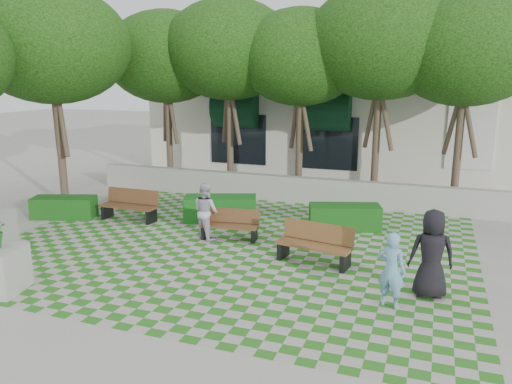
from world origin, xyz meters
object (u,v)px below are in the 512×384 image
at_px(bench_east, 315,245).
at_px(bench_west, 130,206).
at_px(hedge_west, 64,207).
at_px(hedge_midright, 345,217).
at_px(hedge_midleft, 220,209).
at_px(person_dark, 432,254).
at_px(person_white, 206,211).
at_px(bench_mid, 230,225).
at_px(person_blue, 392,270).

distance_m(bench_east, bench_west, 6.40).
height_order(bench_east, hedge_west, bench_east).
bearing_deg(bench_west, hedge_west, -165.96).
height_order(hedge_midright, hedge_midleft, hedge_midleft).
distance_m(person_dark, person_white, 6.07).
height_order(bench_mid, person_blue, person_blue).
bearing_deg(hedge_midright, person_dark, -58.71).
height_order(hedge_midleft, person_blue, person_blue).
height_order(bench_east, person_white, person_white).
bearing_deg(hedge_midright, bench_east, -93.50).
bearing_deg(person_blue, hedge_west, 2.73).
xyz_separation_m(bench_mid, person_white, (-0.62, -0.18, 0.38)).
height_order(bench_east, bench_mid, bench_east).
height_order(bench_west, hedge_midleft, bench_west).
distance_m(bench_east, person_dark, 2.83).
height_order(hedge_midleft, person_white, person_white).
bearing_deg(hedge_west, person_blue, -15.94).
height_order(bench_west, hedge_midright, bench_west).
height_order(bench_west, person_white, person_white).
xyz_separation_m(bench_mid, bench_west, (-3.61, 0.66, 0.06)).
xyz_separation_m(hedge_midright, hedge_west, (-8.45, -1.83, -0.02)).
relative_size(hedge_midright, person_white, 1.31).
xyz_separation_m(hedge_west, person_blue, (10.18, -2.91, 0.42)).
bearing_deg(bench_east, bench_mid, 170.02).
xyz_separation_m(bench_mid, hedge_midleft, (-0.96, 1.53, -0.01)).
bearing_deg(person_dark, person_blue, 36.92).
bearing_deg(bench_mid, bench_east, -27.84).
bearing_deg(person_dark, hedge_west, -21.95).
bearing_deg(bench_east, hedge_midleft, 155.30).
bearing_deg(person_blue, bench_west, -4.13).
xyz_separation_m(bench_mid, person_dark, (5.18, -1.98, 0.51)).
bearing_deg(person_white, bench_mid, -137.21).
bearing_deg(person_white, bench_west, 10.91).
bearing_deg(bench_mid, person_dark, -28.39).
bearing_deg(hedge_midleft, hedge_midright, 7.07).
bearing_deg(bench_west, person_blue, -22.18).
height_order(person_dark, person_white, person_dark).
relative_size(bench_east, bench_mid, 1.16).
distance_m(bench_west, hedge_midleft, 2.79).
relative_size(bench_west, hedge_midright, 0.89).
bearing_deg(hedge_west, person_dark, -11.16).
relative_size(bench_east, hedge_midleft, 0.86).
relative_size(bench_east, hedge_midright, 0.93).
relative_size(person_blue, person_white, 0.97).
distance_m(bench_west, person_white, 3.12).
relative_size(bench_mid, bench_west, 0.89).
distance_m(bench_west, person_dark, 9.19).
bearing_deg(person_white, hedge_west, 22.72).
bearing_deg(person_white, bench_east, -167.07).
xyz_separation_m(hedge_midleft, person_dark, (6.14, -3.51, 0.52)).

